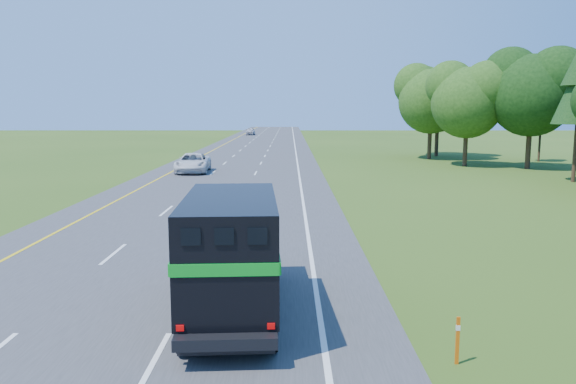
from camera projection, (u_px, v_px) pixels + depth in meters
name	position (u px, v px, depth m)	size (l,w,h in m)	color
road	(237.00, 170.00, 50.51)	(15.00, 260.00, 0.04)	#38383A
lane_markings	(237.00, 169.00, 50.50)	(11.15, 260.00, 0.01)	yellow
horse_truck	(232.00, 250.00, 14.58)	(2.64, 7.28, 3.17)	black
white_suv	(193.00, 163.00, 48.06)	(2.70, 5.85, 1.63)	silver
far_car	(250.00, 131.00, 120.45)	(1.76, 4.39, 1.49)	#B5B5BC
delineator	(458.00, 339.00, 11.80)	(0.09, 0.05, 1.04)	#DE560B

